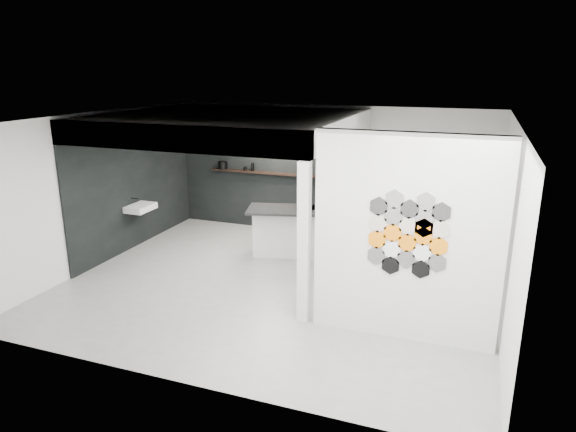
# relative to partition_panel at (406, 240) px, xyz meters

# --- Properties ---
(floor) EXTENTS (7.00, 6.00, 0.01)m
(floor) POSITION_rel_partition_panel_xyz_m (-2.23, 1.00, -1.40)
(floor) COLOR gray
(partition_panel) EXTENTS (2.45, 0.15, 2.80)m
(partition_panel) POSITION_rel_partition_panel_xyz_m (0.00, 0.00, 0.00)
(partition_panel) COLOR silver
(partition_panel) RESTS_ON floor
(bay_clad_back) EXTENTS (4.40, 0.04, 2.35)m
(bay_clad_back) POSITION_rel_partition_panel_xyz_m (-3.52, 3.97, -0.22)
(bay_clad_back) COLOR black
(bay_clad_back) RESTS_ON floor
(bay_clad_left) EXTENTS (0.04, 4.00, 2.35)m
(bay_clad_left) POSITION_rel_partition_panel_xyz_m (-5.70, 2.00, -0.22)
(bay_clad_left) COLOR black
(bay_clad_left) RESTS_ON floor
(bulkhead) EXTENTS (4.40, 4.00, 0.40)m
(bulkhead) POSITION_rel_partition_panel_xyz_m (-3.52, 2.00, 1.15)
(bulkhead) COLOR silver
(bulkhead) RESTS_ON corner_column
(corner_column) EXTENTS (0.16, 0.16, 2.35)m
(corner_column) POSITION_rel_partition_panel_xyz_m (-1.41, 0.00, -0.22)
(corner_column) COLOR silver
(corner_column) RESTS_ON floor
(fascia_beam) EXTENTS (4.40, 0.16, 0.40)m
(fascia_beam) POSITION_rel_partition_panel_xyz_m (-3.52, 0.08, 1.15)
(fascia_beam) COLOR silver
(fascia_beam) RESTS_ON corner_column
(wall_basin) EXTENTS (0.40, 0.60, 0.12)m
(wall_basin) POSITION_rel_partition_panel_xyz_m (-5.46, 1.80, -0.55)
(wall_basin) COLOR silver
(wall_basin) RESTS_ON bay_clad_left
(display_shelf) EXTENTS (3.00, 0.15, 0.04)m
(display_shelf) POSITION_rel_partition_panel_xyz_m (-3.43, 3.87, -0.10)
(display_shelf) COLOR black
(display_shelf) RESTS_ON bay_clad_back
(kitchen_island) EXTENTS (1.94, 1.23, 1.45)m
(kitchen_island) POSITION_rel_partition_panel_xyz_m (-2.44, 2.52, -0.91)
(kitchen_island) COLOR silver
(kitchen_island) RESTS_ON floor
(stockpot) EXTENTS (0.26, 0.26, 0.17)m
(stockpot) POSITION_rel_partition_panel_xyz_m (-4.66, 3.87, 0.00)
(stockpot) COLOR black
(stockpot) RESTS_ON display_shelf
(kettle) EXTENTS (0.19, 0.19, 0.14)m
(kettle) POSITION_rel_partition_panel_xyz_m (-2.30, 3.87, -0.01)
(kettle) COLOR black
(kettle) RESTS_ON display_shelf
(glass_bowl) EXTENTS (0.17, 0.17, 0.10)m
(glass_bowl) POSITION_rel_partition_panel_xyz_m (-2.08, 3.87, -0.03)
(glass_bowl) COLOR gray
(glass_bowl) RESTS_ON display_shelf
(glass_vase) EXTENTS (0.10, 0.10, 0.14)m
(glass_vase) POSITION_rel_partition_panel_xyz_m (-2.08, 3.87, -0.01)
(glass_vase) COLOR gray
(glass_vase) RESTS_ON display_shelf
(bottle_dark) EXTENTS (0.07, 0.07, 0.18)m
(bottle_dark) POSITION_rel_partition_panel_xyz_m (-3.91, 3.87, 0.01)
(bottle_dark) COLOR black
(bottle_dark) RESTS_ON display_shelf
(utensil_cup) EXTENTS (0.08, 0.08, 0.09)m
(utensil_cup) POSITION_rel_partition_panel_xyz_m (-4.10, 3.87, -0.04)
(utensil_cup) COLOR black
(utensil_cup) RESTS_ON display_shelf
(hex_tile_cluster) EXTENTS (1.04, 0.02, 1.16)m
(hex_tile_cluster) POSITION_rel_partition_panel_xyz_m (0.03, -0.09, 0.10)
(hex_tile_cluster) COLOR black
(hex_tile_cluster) RESTS_ON partition_panel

